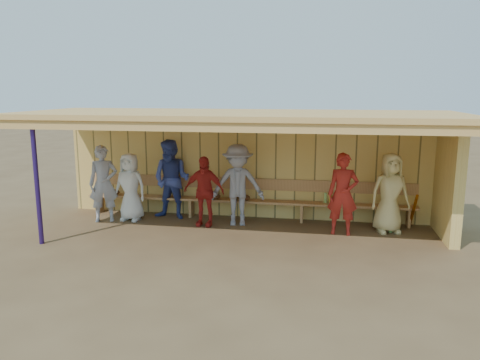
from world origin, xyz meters
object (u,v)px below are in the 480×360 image
player_b (130,187)px  player_h (390,193)px  player_c (172,180)px  player_g (343,194)px  player_a (103,184)px  player_d (204,191)px  bench (246,196)px  player_e (238,185)px

player_b → player_h: size_ratio=0.92×
player_c → player_g: bearing=-1.1°
player_g → player_a: bearing=-178.5°
player_b → player_d: bearing=1.3°
player_b → player_d: (1.76, -0.13, -0.00)m
player_h → bench: 3.17m
player_b → player_e: (2.47, 0.06, 0.12)m
player_d → player_g: size_ratio=0.91×
player_d → player_e: bearing=18.0°
player_h → player_b: bearing=165.3°
player_a → player_c: 1.52m
player_d → player_b: bearing=179.5°
player_a → player_e: (3.02, 0.25, 0.03)m
player_b → bench: 2.65m
player_d → player_e: size_ratio=0.86×
bench → player_c: bearing=-169.7°
player_g → bench: player_g is taller
player_e → player_h: bearing=-10.4°
player_a → player_c: bearing=-3.4°
player_e → player_g: (2.24, -0.29, -0.05)m
player_e → bench: bearing=69.8°
player_c → player_g: (3.82, -0.53, -0.07)m
player_d → bench: size_ratio=0.20×
player_b → player_e: size_ratio=0.86×
player_d → player_h: size_ratio=0.92×
player_d → player_h: (3.92, 0.20, 0.07)m
player_e → player_h: 3.21m
player_e → player_b: bearing=170.6°
player_h → player_d: bearing=167.4°
player_b → player_g: player_g is taller
player_b → player_h: player_h is taller
player_d → bench: (0.81, 0.73, -0.24)m
player_a → player_b: size_ratio=1.12×
player_g → bench: size_ratio=0.22×
bench → player_b: bearing=-166.7°
player_a → player_b: bearing=-3.2°
player_b → player_h: 5.68m
player_e → bench: player_e is taller
player_b → bench: player_b is taller
player_b → bench: bearing=18.7°
player_a → player_g: (5.26, -0.04, -0.02)m
player_b → player_e: 2.48m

